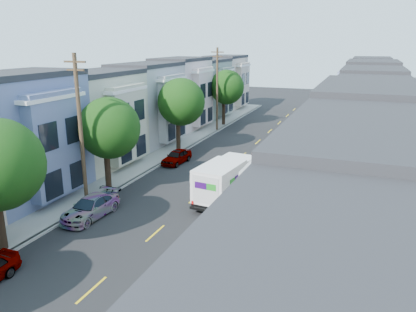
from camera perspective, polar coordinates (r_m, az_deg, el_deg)
ground at (r=24.27m, az=-7.44°, el=-10.76°), size 160.00×160.00×0.00m
road_slab at (r=37.19m, az=3.57°, el=-1.11°), size 12.00×70.00×0.02m
curb_left at (r=39.33m, az=-4.85°, el=-0.09°), size 0.30×70.00×0.15m
curb_right at (r=35.91m, az=12.82°, el=-1.99°), size 0.30×70.00×0.15m
sidewalk_left at (r=39.90m, az=-6.53°, el=0.09°), size 2.60×70.00×0.15m
sidewalk_right at (r=35.77m, az=14.87°, el=-2.20°), size 2.60×70.00×0.15m
centerline at (r=37.19m, az=3.57°, el=-1.12°), size 0.12×70.00×0.01m
townhouse_row_left at (r=41.77m, az=-11.16°, el=0.50°), size 5.00×70.00×8.50m
townhouse_row_right at (r=35.64m, az=20.93°, el=-2.93°), size 5.00×70.00×8.50m
tree_c at (r=29.96m, az=-13.86°, el=3.81°), size 4.44×4.44×7.06m
tree_d at (r=40.43m, az=-3.92°, el=7.58°), size 4.70×4.70×7.42m
tree_e at (r=53.46m, az=2.56°, el=9.63°), size 4.49×4.49×7.35m
tree_far_r at (r=50.40m, az=16.78°, el=7.06°), size 3.10×3.10×5.32m
utility_pole_near at (r=27.53m, az=-17.45°, el=3.22°), size 1.60×0.26×10.00m
utility_pole_far at (r=50.24m, az=1.30°, el=9.33°), size 1.60×0.26×10.00m
fedex_truck at (r=28.18m, az=2.43°, el=-3.27°), size 2.30×5.98×2.87m
lead_sedan at (r=35.52m, az=6.89°, el=-0.89°), size 2.56×4.97×1.34m
parked_left_c at (r=26.95m, az=-16.16°, el=-6.97°), size 1.99×4.46×1.32m
parked_left_d at (r=37.20m, az=-4.43°, el=-0.11°), size 1.79×4.01×1.27m
parked_right_a at (r=17.28m, az=-2.56°, el=-19.84°), size 2.08×4.90×1.47m
parked_right_b at (r=19.88m, az=1.38°, el=-14.79°), size 2.65×5.09×1.37m
parked_right_c at (r=38.72m, az=11.87°, el=0.39°), size 3.00×5.57×1.49m
parked_right_d at (r=47.64m, az=13.73°, el=3.02°), size 1.67×4.01×1.28m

